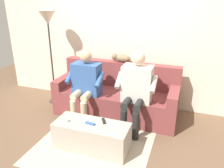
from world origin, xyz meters
TOP-DOWN VIEW (x-y plane):
  - ground_plane at (0.00, 0.60)m, footprint 8.00×8.00m
  - back_wall at (0.00, -0.66)m, footprint 5.18×0.06m
  - couch at (0.00, -0.13)m, footprint 2.07×0.74m
  - coffee_table at (0.00, 0.92)m, footprint 1.01×0.41m
  - person_left_seated at (-0.42, 0.20)m, footprint 0.60×0.57m
  - person_right_seated at (0.42, 0.21)m, footprint 0.60×0.51m
  - cat_on_backrest at (-0.01, -0.37)m, footprint 0.49×0.14m
  - remote_gray at (0.36, 0.93)m, footprint 0.13×0.09m
  - remote_blue at (0.01, 0.93)m, footprint 0.14×0.05m
  - remote_black at (-0.13, 0.81)m, footprint 0.10×0.13m
  - floor_rug at (0.00, 0.79)m, footprint 1.55×1.57m
  - floor_lamp at (1.30, -0.20)m, footprint 0.31×0.31m

SIDE VIEW (x-z plane):
  - ground_plane at x=0.00m, z-range 0.00..0.00m
  - floor_rug at x=0.00m, z-range 0.00..0.01m
  - coffee_table at x=0.00m, z-range 0.00..0.37m
  - couch at x=0.00m, z-range -0.13..0.75m
  - remote_gray at x=0.36m, z-range 0.37..0.39m
  - remote_black at x=-0.13m, z-range 0.37..0.39m
  - remote_blue at x=0.01m, z-range 0.37..0.40m
  - person_right_seated at x=0.42m, z-range 0.08..1.24m
  - person_left_seated at x=-0.42m, z-range 0.08..1.30m
  - cat_on_backrest at x=-0.01m, z-range 0.88..1.02m
  - back_wall at x=0.00m, z-range 0.00..2.77m
  - floor_lamp at x=1.30m, z-range 0.63..2.35m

